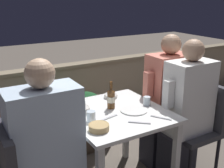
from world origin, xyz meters
The scene contains 20 objects.
parapet_wall centered at (0.00, 1.53, 0.40)m, with size 9.00×0.18×0.80m.
dining_table centered at (0.00, 0.00, 0.64)m, with size 0.80×0.85×0.75m.
planter_hedge centered at (-0.15, 0.79, 0.36)m, with size 0.91×0.47×0.65m.
person_blue_shirt centered at (-0.63, -0.17, 0.65)m, with size 0.52×0.26×1.30m.
chair_left_far centered at (-0.86, 0.13, 0.53)m, with size 0.43×0.42×0.88m.
chair_right_near centered at (0.84, -0.15, 0.53)m, with size 0.43×0.42×0.88m.
person_white_polo centered at (0.65, -0.15, 0.66)m, with size 0.49×0.26×1.32m.
chair_right_far centered at (0.84, 0.13, 0.53)m, with size 0.43×0.42×0.88m.
person_coral_top centered at (0.65, 0.13, 0.67)m, with size 0.49×0.26×1.32m.
beer_bottle centered at (0.00, 0.08, 0.84)m, with size 0.07×0.07×0.24m.
plate_0 centered at (0.14, -0.06, 0.75)m, with size 0.23×0.23×0.01m.
bowl_0 centered at (-0.28, -0.23, 0.77)m, with size 0.15×0.15×0.05m.
bowl_1 centered at (0.12, 0.30, 0.77)m, with size 0.12×0.12×0.03m.
bowl_2 centered at (-0.27, 0.12, 0.78)m, with size 0.15×0.15×0.05m.
glass_cup_0 centered at (-0.21, 0.29, 0.80)m, with size 0.07×0.07×0.10m.
glass_cup_1 centered at (0.30, -0.03, 0.79)m, with size 0.06×0.06×0.08m.
glass_cup_2 centered at (-0.26, -0.07, 0.79)m, with size 0.07×0.07×0.08m.
fork_0 centered at (0.04, -0.28, 0.75)m, with size 0.14×0.13×0.01m.
fork_1 centered at (-0.12, -0.09, 0.75)m, with size 0.17×0.05×0.01m.
fork_2 centered at (0.24, -0.29, 0.75)m, with size 0.11×0.16×0.01m.
Camera 1 is at (-1.11, -1.83, 1.68)m, focal length 45.00 mm.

